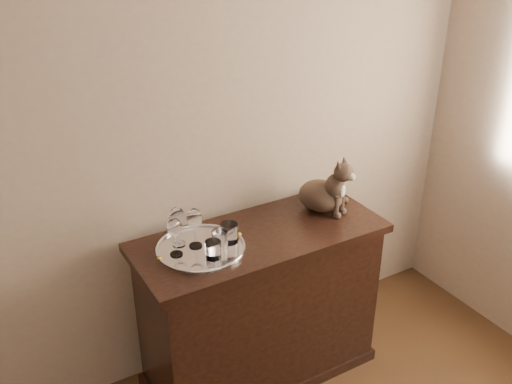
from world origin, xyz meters
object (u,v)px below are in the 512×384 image
tumbler_b (213,250)px  wine_glass_a (178,226)px  wine_glass_c (175,237)px  wine_glass_d (195,228)px  sideboard (260,307)px  tumbler_c (229,233)px  cat (322,182)px  tray (201,249)px  tumbler_a (220,239)px

tumbler_b → wine_glass_a: bearing=116.3°
wine_glass_a → wine_glass_c: size_ratio=1.05×
wine_glass_a → wine_glass_d: wine_glass_d is taller
wine_glass_a → wine_glass_c: 0.08m
sideboard → tumbler_c: bearing=-179.7°
wine_glass_c → tumbler_c: bearing=-5.4°
cat → wine_glass_c: bearing=159.3°
wine_glass_c → tumbler_b: bearing=-38.7°
tray → wine_glass_a: wine_glass_a is taller
tray → cat: cat is taller
wine_glass_a → tumbler_b: bearing=-63.7°
wine_glass_c → tumbler_c: size_ratio=1.95×
tumbler_a → tumbler_c: 0.06m
tumbler_a → tumbler_b: bearing=-135.9°
wine_glass_a → tumbler_a: wine_glass_a is taller
wine_glass_c → sideboard: bearing=-3.1°
tray → tumbler_c: tumbler_c is taller
wine_glass_c → cat: bearing=2.5°
cat → wine_glass_d: bearing=158.0°
wine_glass_d → tumbler_b: bearing=-77.9°
tray → cat: bearing=3.5°
sideboard → tumbler_b: size_ratio=15.03×
tumbler_b → cat: (0.67, 0.14, 0.10)m
tumbler_a → cat: 0.62m
sideboard → tumbler_a: tumbler_a is taller
sideboard → tray: size_ratio=3.00×
wine_glass_c → wine_glass_d: wine_glass_d is taller
sideboard → tumbler_b: (-0.28, -0.08, 0.47)m
tumbler_b → wine_glass_d: bearing=102.1°
tumbler_a → cat: cat is taller
tray → wine_glass_d: bearing=112.8°
tray → cat: 0.70m
tumbler_a → tray: bearing=155.7°
wine_glass_d → tumbler_a: bearing=-35.3°
tumbler_a → wine_glass_c: bearing=167.5°
cat → tray: bearing=160.4°
tumbler_b → wine_glass_c: bearing=141.3°
sideboard → wine_glass_c: (-0.41, 0.02, 0.52)m
wine_glass_a → tumbler_c: (0.21, -0.09, -0.05)m
sideboard → wine_glass_a: wine_glass_a is taller
tumbler_b → tumbler_c: (0.12, 0.08, 0.01)m
tray → cat: (0.68, 0.04, 0.15)m
sideboard → cat: bearing=8.5°
sideboard → cat: (0.39, 0.06, 0.58)m
sideboard → wine_glass_d: bearing=172.0°
wine_glass_d → tumbler_a: 0.12m
cat → wine_glass_a: bearing=154.1°
tumbler_c → wine_glass_c: bearing=174.6°
tumbler_a → tumbler_b: 0.09m
tray → tumbler_a: 0.10m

